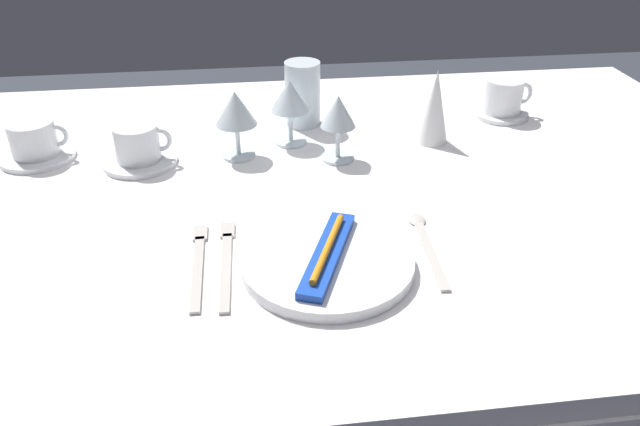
{
  "coord_description": "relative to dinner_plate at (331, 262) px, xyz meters",
  "views": [
    {
      "loc": [
        -0.1,
        -0.99,
        1.27
      ],
      "look_at": [
        0.0,
        -0.15,
        0.76
      ],
      "focal_mm": 34.74,
      "sensor_mm": 36.0,
      "label": 1
    }
  ],
  "objects": [
    {
      "name": "wine_glass_centre",
      "position": [
        -0.02,
        0.44,
        0.09
      ],
      "size": [
        0.08,
        0.08,
        0.13
      ],
      "color": "silver",
      "rests_on": "dining_table"
    },
    {
      "name": "fork_outer",
      "position": [
        -0.15,
        0.03,
        -0.01
      ],
      "size": [
        0.02,
        0.22,
        0.0
      ],
      "color": "beige",
      "rests_on": "dining_table"
    },
    {
      "name": "drink_tumbler",
      "position": [
        0.02,
        0.53,
        0.06
      ],
      "size": [
        0.08,
        0.08,
        0.14
      ],
      "color": "silver",
      "rests_on": "dining_table"
    },
    {
      "name": "wine_glass_left",
      "position": [
        0.06,
        0.35,
        0.08
      ],
      "size": [
        0.07,
        0.07,
        0.13
      ],
      "color": "silver",
      "rests_on": "dining_table"
    },
    {
      "name": "dining_table",
      "position": [
        -0.0,
        0.27,
        -0.09
      ],
      "size": [
        1.8,
        1.11,
        0.74
      ],
      "color": "white",
      "rests_on": "ground"
    },
    {
      "name": "napkin_folded",
      "position": [
        0.27,
        0.41,
        0.07
      ],
      "size": [
        0.06,
        0.06,
        0.15
      ],
      "primitive_type": "cone",
      "color": "white",
      "rests_on": "dining_table"
    },
    {
      "name": "saucer_far",
      "position": [
        0.46,
        0.52,
        -0.0
      ],
      "size": [
        0.12,
        0.12,
        0.01
      ],
      "primitive_type": "cylinder",
      "color": "white",
      "rests_on": "dining_table"
    },
    {
      "name": "coffee_cup_right",
      "position": [
        -0.31,
        0.38,
        0.03
      ],
      "size": [
        0.11,
        0.08,
        0.07
      ],
      "color": "white",
      "rests_on": "saucer_right"
    },
    {
      "name": "fork_inner",
      "position": [
        -0.19,
        0.04,
        -0.01
      ],
      "size": [
        0.02,
        0.21,
        0.0
      ],
      "color": "beige",
      "rests_on": "dining_table"
    },
    {
      "name": "coffee_cup_left",
      "position": [
        -0.51,
        0.43,
        0.03
      ],
      "size": [
        0.11,
        0.09,
        0.07
      ],
      "color": "white",
      "rests_on": "saucer_left"
    },
    {
      "name": "wine_glass_right",
      "position": [
        -0.13,
        0.39,
        0.08
      ],
      "size": [
        0.08,
        0.08,
        0.13
      ],
      "color": "silver",
      "rests_on": "dining_table"
    },
    {
      "name": "coffee_cup_far",
      "position": [
        0.46,
        0.52,
        0.04
      ],
      "size": [
        0.11,
        0.08,
        0.07
      ],
      "color": "white",
      "rests_on": "saucer_far"
    },
    {
      "name": "saucer_left",
      "position": [
        -0.51,
        0.43,
        -0.0
      ],
      "size": [
        0.14,
        0.14,
        0.01
      ],
      "primitive_type": "cylinder",
      "color": "white",
      "rests_on": "dining_table"
    },
    {
      "name": "saucer_right",
      "position": [
        -0.31,
        0.38,
        -0.0
      ],
      "size": [
        0.14,
        0.14,
        0.01
      ],
      "primitive_type": "cylinder",
      "color": "white",
      "rests_on": "dining_table"
    },
    {
      "name": "dinner_plate",
      "position": [
        0.0,
        0.0,
        0.0
      ],
      "size": [
        0.25,
        0.25,
        0.02
      ],
      "primitive_type": "cylinder",
      "color": "white",
      "rests_on": "dining_table"
    },
    {
      "name": "spoon_soup",
      "position": [
        0.15,
        0.05,
        -0.01
      ],
      "size": [
        0.03,
        0.21,
        0.01
      ],
      "color": "beige",
      "rests_on": "dining_table"
    },
    {
      "name": "toothbrush_package",
      "position": [
        0.0,
        0.0,
        0.02
      ],
      "size": [
        0.11,
        0.21,
        0.02
      ],
      "color": "blue",
      "rests_on": "dinner_plate"
    }
  ]
}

